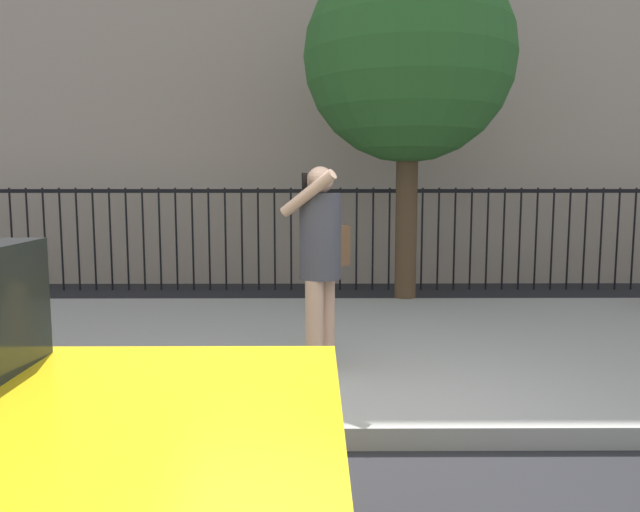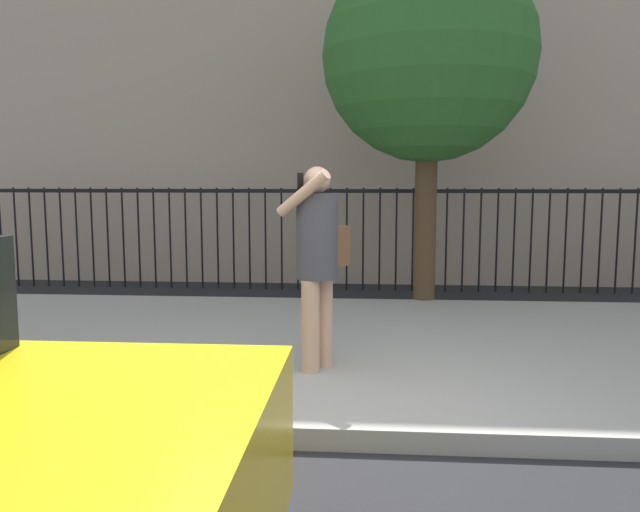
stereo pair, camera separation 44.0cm
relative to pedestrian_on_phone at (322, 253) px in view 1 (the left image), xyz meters
name	(u,v)px [view 1 (the left image)]	position (x,y,z in m)	size (l,w,h in m)	color
ground_plane	(356,451)	(0.20, -1.29, -1.12)	(60.00, 60.00, 0.00)	black
sidewalk	(342,348)	(0.20, 0.91, -1.04)	(28.00, 4.40, 0.15)	#9E9B93
iron_fence	(332,225)	(0.20, 4.61, -0.10)	(12.03, 0.04, 1.60)	black
pedestrian_on_phone	(322,253)	(0.00, 0.00, 0.00)	(0.59, 0.72, 1.67)	tan
street_tree_near	(409,58)	(1.15, 3.18, 2.16)	(2.71, 2.71, 4.65)	#4C3823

